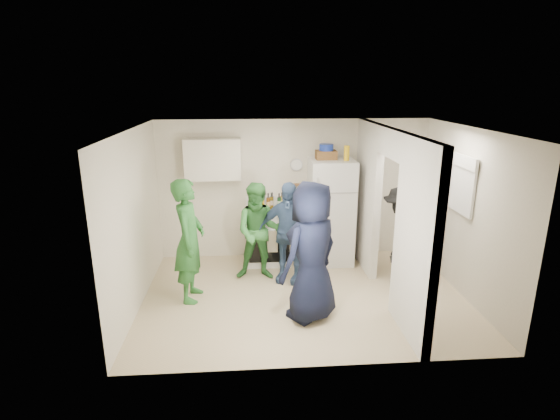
{
  "coord_description": "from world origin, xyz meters",
  "views": [
    {
      "loc": [
        -0.81,
        -5.92,
        3.12
      ],
      "look_at": [
        -0.34,
        0.4,
        1.25
      ],
      "focal_mm": 28.0,
      "sensor_mm": 36.0,
      "label": 1
    }
  ],
  "objects_px": {
    "person_green_left": "(189,241)",
    "person_green_center": "(259,232)",
    "fridge": "(331,212)",
    "person_denim": "(288,233)",
    "person_nook": "(400,235)",
    "yellow_cup_stack_top": "(347,153)",
    "blue_bowl": "(326,147)",
    "stove": "(268,236)",
    "person_navy": "(311,252)",
    "wicker_basket": "(326,155)"
  },
  "relations": [
    {
      "from": "fridge",
      "to": "person_navy",
      "type": "distance_m",
      "value": 2.04
    },
    {
      "from": "wicker_basket",
      "to": "person_navy",
      "type": "xyz_separation_m",
      "value": [
        -0.52,
        -1.99,
        -0.96
      ]
    },
    {
      "from": "person_denim",
      "to": "person_nook",
      "type": "bearing_deg",
      "value": 14.96
    },
    {
      "from": "stove",
      "to": "fridge",
      "type": "xyz_separation_m",
      "value": [
        1.1,
        -0.03,
        0.44
      ]
    },
    {
      "from": "stove",
      "to": "yellow_cup_stack_top",
      "type": "xyz_separation_m",
      "value": [
        1.32,
        -0.13,
        1.49
      ]
    },
    {
      "from": "person_green_left",
      "to": "person_denim",
      "type": "xyz_separation_m",
      "value": [
        1.48,
        0.49,
        -0.09
      ]
    },
    {
      "from": "person_green_center",
      "to": "fridge",
      "type": "bearing_deg",
      "value": 31.12
    },
    {
      "from": "blue_bowl",
      "to": "person_navy",
      "type": "xyz_separation_m",
      "value": [
        -0.52,
        -1.99,
        -1.09
      ]
    },
    {
      "from": "yellow_cup_stack_top",
      "to": "person_green_left",
      "type": "bearing_deg",
      "value": -155.33
    },
    {
      "from": "person_green_left",
      "to": "person_green_center",
      "type": "xyz_separation_m",
      "value": [
        1.03,
        0.62,
        -0.11
      ]
    },
    {
      "from": "stove",
      "to": "wicker_basket",
      "type": "height_order",
      "value": "wicker_basket"
    },
    {
      "from": "person_green_left",
      "to": "person_denim",
      "type": "distance_m",
      "value": 1.56
    },
    {
      "from": "fridge",
      "to": "person_navy",
      "type": "height_order",
      "value": "person_navy"
    },
    {
      "from": "person_green_left",
      "to": "yellow_cup_stack_top",
      "type": "bearing_deg",
      "value": -60.29
    },
    {
      "from": "person_green_center",
      "to": "person_denim",
      "type": "height_order",
      "value": "person_denim"
    },
    {
      "from": "person_green_left",
      "to": "person_denim",
      "type": "bearing_deg",
      "value": -66.59
    },
    {
      "from": "stove",
      "to": "person_navy",
      "type": "height_order",
      "value": "person_navy"
    },
    {
      "from": "fridge",
      "to": "wicker_basket",
      "type": "xyz_separation_m",
      "value": [
        -0.1,
        0.05,
        1.0
      ]
    },
    {
      "from": "person_green_left",
      "to": "person_denim",
      "type": "relative_size",
      "value": 1.11
    },
    {
      "from": "yellow_cup_stack_top",
      "to": "person_green_center",
      "type": "bearing_deg",
      "value": -160.34
    },
    {
      "from": "fridge",
      "to": "person_navy",
      "type": "xyz_separation_m",
      "value": [
        -0.62,
        -1.94,
        0.03
      ]
    },
    {
      "from": "stove",
      "to": "yellow_cup_stack_top",
      "type": "bearing_deg",
      "value": -5.64
    },
    {
      "from": "stove",
      "to": "blue_bowl",
      "type": "distance_m",
      "value": 1.86
    },
    {
      "from": "wicker_basket",
      "to": "fridge",
      "type": "bearing_deg",
      "value": -26.57
    },
    {
      "from": "stove",
      "to": "person_green_left",
      "type": "height_order",
      "value": "person_green_left"
    },
    {
      "from": "person_denim",
      "to": "person_nook",
      "type": "xyz_separation_m",
      "value": [
        1.77,
        -0.13,
        -0.04
      ]
    },
    {
      "from": "blue_bowl",
      "to": "person_green_center",
      "type": "xyz_separation_m",
      "value": [
        -1.17,
        -0.68,
        -1.25
      ]
    },
    {
      "from": "person_nook",
      "to": "person_green_center",
      "type": "bearing_deg",
      "value": -71.42
    },
    {
      "from": "fridge",
      "to": "blue_bowl",
      "type": "relative_size",
      "value": 7.68
    },
    {
      "from": "fridge",
      "to": "person_denim",
      "type": "distance_m",
      "value": 1.13
    },
    {
      "from": "wicker_basket",
      "to": "blue_bowl",
      "type": "relative_size",
      "value": 1.46
    },
    {
      "from": "person_green_left",
      "to": "person_green_center",
      "type": "distance_m",
      "value": 1.21
    },
    {
      "from": "person_green_center",
      "to": "wicker_basket",
      "type": "bearing_deg",
      "value": 34.89
    },
    {
      "from": "wicker_basket",
      "to": "blue_bowl",
      "type": "xyz_separation_m",
      "value": [
        0.0,
        0.0,
        0.13
      ]
    },
    {
      "from": "stove",
      "to": "person_navy",
      "type": "xyz_separation_m",
      "value": [
        0.48,
        -1.97,
        0.47
      ]
    },
    {
      "from": "wicker_basket",
      "to": "person_green_left",
      "type": "xyz_separation_m",
      "value": [
        -2.2,
        -1.31,
        -1.01
      ]
    },
    {
      "from": "yellow_cup_stack_top",
      "to": "person_nook",
      "type": "height_order",
      "value": "yellow_cup_stack_top"
    },
    {
      "from": "stove",
      "to": "person_navy",
      "type": "relative_size",
      "value": 0.5
    },
    {
      "from": "stove",
      "to": "person_green_left",
      "type": "relative_size",
      "value": 0.53
    },
    {
      "from": "blue_bowl",
      "to": "person_green_center",
      "type": "distance_m",
      "value": 1.84
    },
    {
      "from": "yellow_cup_stack_top",
      "to": "person_green_left",
      "type": "height_order",
      "value": "yellow_cup_stack_top"
    },
    {
      "from": "fridge",
      "to": "person_nook",
      "type": "xyz_separation_m",
      "value": [
        0.95,
        -0.89,
        -0.14
      ]
    },
    {
      "from": "person_navy",
      "to": "person_nook",
      "type": "distance_m",
      "value": 1.9
    },
    {
      "from": "person_denim",
      "to": "person_navy",
      "type": "xyz_separation_m",
      "value": [
        0.2,
        -1.17,
        0.13
      ]
    },
    {
      "from": "wicker_basket",
      "to": "person_green_center",
      "type": "distance_m",
      "value": 1.76
    },
    {
      "from": "person_denim",
      "to": "person_navy",
      "type": "distance_m",
      "value": 1.2
    },
    {
      "from": "wicker_basket",
      "to": "person_green_left",
      "type": "height_order",
      "value": "wicker_basket"
    },
    {
      "from": "blue_bowl",
      "to": "stove",
      "type": "bearing_deg",
      "value": -178.85
    },
    {
      "from": "stove",
      "to": "person_nook",
      "type": "height_order",
      "value": "person_nook"
    },
    {
      "from": "person_denim",
      "to": "stove",
      "type": "bearing_deg",
      "value": 128.03
    }
  ]
}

